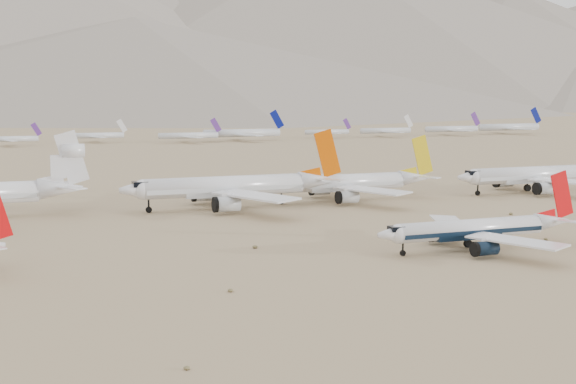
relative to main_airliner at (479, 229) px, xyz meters
name	(u,v)px	position (x,y,z in m)	size (l,w,h in m)	color
ground	(441,251)	(-6.91, 1.43, -3.80)	(7000.00, 7000.00, 0.00)	#8B7451
main_airliner	(479,229)	(0.00, 0.00, 0.00)	(39.18, 38.27, 13.83)	silver
row2_navy_widebody	(537,175)	(64.10, 64.95, 1.17)	(50.08, 48.97, 17.82)	silver
row2_gold_tail	(348,183)	(6.36, 68.28, 0.93)	(47.48, 46.43, 16.90)	silver
row2_orange_tail	(234,187)	(-25.68, 65.94, 1.56)	(53.59, 52.43, 19.12)	silver
distant_storage_row	(187,134)	(28.23, 328.18, 0.58)	(560.11, 59.07, 15.89)	silver
mountain_range	(47,14)	(63.27, 1649.45, 186.51)	(7354.00, 3024.00, 470.00)	slate
foothills	(360,69)	(519.76, 1101.43, 63.35)	(4637.50, 1395.00, 155.00)	slate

